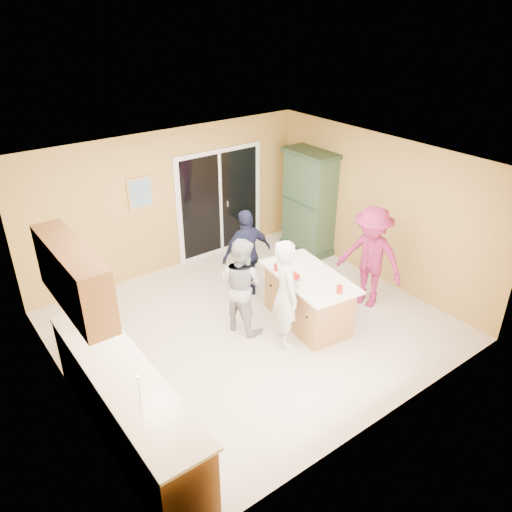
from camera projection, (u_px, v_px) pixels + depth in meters
floor at (252, 326)px, 7.83m from camera, size 5.50×5.50×0.00m
ceiling at (251, 165)px, 6.62m from camera, size 5.50×5.00×0.10m
wall_back at (170, 202)px, 9.00m from camera, size 5.50×0.10×2.60m
wall_front at (387, 336)px, 5.45m from camera, size 5.50×0.10×2.60m
wall_left at (61, 317)px, 5.76m from camera, size 0.10×5.00×2.60m
wall_right at (379, 209)px, 8.68m from camera, size 0.10×5.00×2.60m
left_cabinet_run at (132, 413)px, 5.57m from camera, size 0.65×3.05×1.24m
upper_cabinets at (73, 277)px, 5.45m from camera, size 0.35×1.60×0.75m
sliding_door at (220, 202)px, 9.65m from camera, size 1.90×0.07×2.10m
framed_picture at (140, 193)px, 8.55m from camera, size 0.46×0.04×0.56m
kitchen_island at (308, 300)px, 7.76m from camera, size 1.06×1.69×0.84m
green_hutch at (309, 203)px, 9.75m from camera, size 0.59×1.11×2.04m
woman_white at (286, 293)px, 7.11m from camera, size 0.59×0.71×1.67m
woman_grey at (241, 285)px, 7.45m from camera, size 0.78×0.88×1.52m
woman_navy at (247, 254)px, 8.30m from camera, size 0.94×0.44×1.56m
woman_magenta at (370, 257)px, 8.02m from camera, size 0.93×1.25×1.73m
serving_bowl at (291, 277)px, 7.44m from camera, size 0.27×0.27×0.06m
tulip_vase at (83, 312)px, 6.12m from camera, size 0.24×0.18×0.43m
tumbler_near at (276, 267)px, 7.67m from camera, size 0.10×0.10×0.11m
tumbler_far at (339, 290)px, 7.07m from camera, size 0.10×0.10×0.13m
wine_bottle at (287, 251)px, 7.99m from camera, size 0.08×0.08×0.35m
white_plate at (342, 292)px, 7.12m from camera, size 0.20×0.20×0.01m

